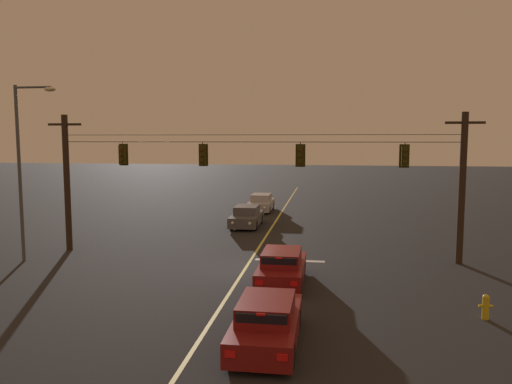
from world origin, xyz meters
The scene contains 14 objects.
ground_plane centered at (0.00, 0.00, 0.00)m, with size 180.00×180.00×0.00m, color black.
lane_centre_stripe centered at (0.00, 8.57, 0.00)m, with size 0.14×60.00×0.01m, color #D1C64C.
stop_bar_paint centered at (1.90, 1.97, 0.00)m, with size 3.40×0.36×0.01m, color silver.
signal_span_assembly centered at (0.00, 2.57, 3.74)m, with size 21.65×0.32×7.16m.
traffic_light_leftmost centered at (-6.80, 2.55, 5.11)m, with size 0.48×0.41×1.22m.
traffic_light_left_inner centered at (-2.56, 2.55, 5.11)m, with size 0.48×0.41×1.22m.
traffic_light_centre centered at (2.33, 2.55, 5.11)m, with size 0.48×0.41×1.22m.
traffic_light_right_inner centered at (7.27, 2.55, 5.11)m, with size 0.48×0.41×1.22m.
car_waiting_near_lane centered at (1.86, -1.83, 0.65)m, with size 1.80×4.33×1.39m.
car_oncoming_lead centered at (-1.74, 11.10, 0.65)m, with size 1.80×4.42×1.39m.
car_oncoming_trailing centered at (-1.72, 18.29, 0.65)m, with size 1.80×4.42×1.39m.
car_waiting_second_near centered at (2.01, -8.04, 0.65)m, with size 1.80×4.33×1.39m.
street_lamp_corner centered at (-10.61, 0.03, 5.03)m, with size 2.11×0.30×8.43m.
fire_hydrant centered at (8.89, -5.00, 0.44)m, with size 0.44×0.22×0.84m.
Camera 1 is at (3.70, -21.75, 5.93)m, focal length 34.86 mm.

